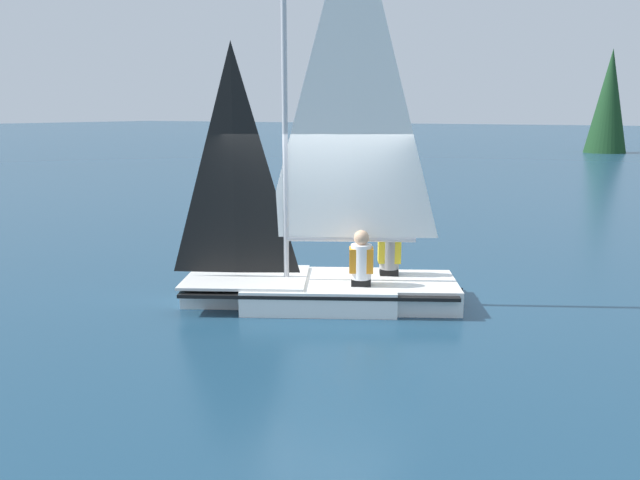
% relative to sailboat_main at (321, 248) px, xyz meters
% --- Properties ---
extents(ground_plane, '(260.00, 260.00, 0.00)m').
position_rel_sailboat_main_xyz_m(ground_plane, '(-0.01, -0.00, -0.84)').
color(ground_plane, navy).
extents(sailboat_main, '(4.19, 3.13, 5.85)m').
position_rel_sailboat_main_xyz_m(sailboat_main, '(0.00, 0.00, 0.00)').
color(sailboat_main, white).
rests_on(sailboat_main, ground_plane).
extents(sailor_helm, '(0.42, 0.40, 1.16)m').
position_rel_sailboat_main_xyz_m(sailor_helm, '(0.65, 0.03, -0.21)').
color(sailor_helm, black).
rests_on(sailor_helm, ground_plane).
extents(sailor_crew, '(0.42, 0.40, 1.16)m').
position_rel_sailboat_main_xyz_m(sailor_crew, '(0.78, 0.77, -0.20)').
color(sailor_crew, black).
rests_on(sailor_crew, ground_plane).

